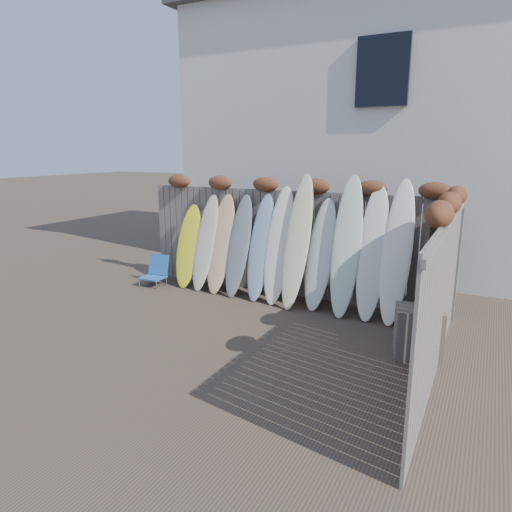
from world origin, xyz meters
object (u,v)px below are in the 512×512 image
at_px(beach_chair, 156,271).
at_px(lattice_panel, 438,275).
at_px(surfboard_0, 188,246).
at_px(wooden_crate, 418,333).

height_order(beach_chair, lattice_panel, lattice_panel).
bearing_deg(surfboard_0, beach_chair, -160.33).
bearing_deg(beach_chair, surfboard_0, 21.18).
height_order(lattice_panel, surfboard_0, lattice_panel).
bearing_deg(surfboard_0, lattice_panel, -8.99).
bearing_deg(beach_chair, lattice_panel, -3.92).
relative_size(beach_chair, surfboard_0, 0.36).
xyz_separation_m(beach_chair, lattice_panel, (5.46, -0.37, 0.71)).
bearing_deg(beach_chair, wooden_crate, -11.33).
distance_m(lattice_panel, surfboard_0, 4.85).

